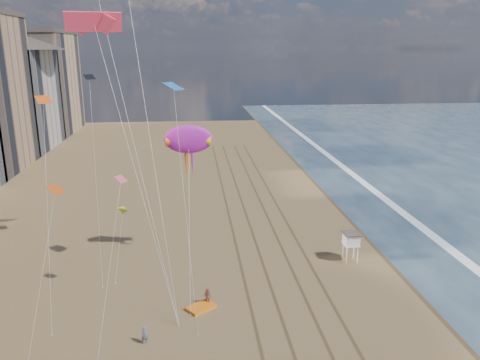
% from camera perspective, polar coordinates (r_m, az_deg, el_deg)
% --- Properties ---
extents(wet_sand, '(260.00, 260.00, 0.00)m').
position_cam_1_polar(wet_sand, '(67.68, 16.12, -4.07)').
color(wet_sand, '#42301E').
rests_on(wet_sand, ground).
extents(foam, '(260.00, 260.00, 0.00)m').
position_cam_1_polar(foam, '(69.34, 19.35, -3.88)').
color(foam, white).
rests_on(foam, ground).
extents(tracks, '(7.68, 120.00, 0.01)m').
position_cam_1_polar(tracks, '(54.33, 3.64, -8.42)').
color(tracks, brown).
rests_on(tracks, ground).
extents(lifeguard_stand, '(1.80, 1.80, 3.25)m').
position_cam_1_polar(lifeguard_stand, '(51.84, 13.40, -7.06)').
color(lifeguard_stand, white).
rests_on(lifeguard_stand, ground).
extents(grounded_kite, '(2.90, 2.72, 0.28)m').
position_cam_1_polar(grounded_kite, '(42.98, -4.76, -15.21)').
color(grounded_kite, orange).
rests_on(grounded_kite, ground).
extents(show_kite, '(4.70, 6.08, 16.88)m').
position_cam_1_polar(show_kite, '(47.81, -6.31, 4.91)').
color(show_kite, '#B41BB3').
rests_on(show_kite, ground).
extents(kite_flyer_a, '(0.62, 0.51, 1.48)m').
position_cam_1_polar(kite_flyer_a, '(38.95, -11.53, -18.06)').
color(kite_flyer_a, slate).
rests_on(kite_flyer_a, ground).
extents(kite_flyer_b, '(0.96, 0.87, 1.62)m').
position_cam_1_polar(kite_flyer_b, '(43.16, -3.96, -14.02)').
color(kite_flyer_b, '#9A4F4E').
rests_on(kite_flyer_b, ground).
extents(small_kites, '(13.58, 20.78, 15.67)m').
position_cam_1_polar(small_kites, '(44.05, -16.16, 6.46)').
color(small_kites, '#E4586A').
rests_on(small_kites, ground).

